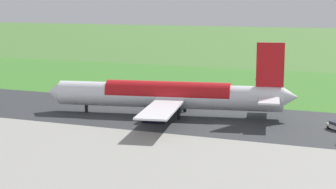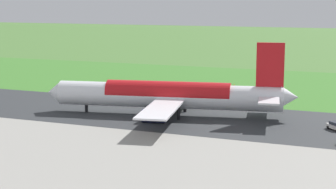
% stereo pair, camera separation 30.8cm
% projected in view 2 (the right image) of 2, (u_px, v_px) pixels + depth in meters
% --- Properties ---
extents(ground_plane, '(800.00, 800.00, 0.00)m').
position_uv_depth(ground_plane, '(192.00, 117.00, 114.28)').
color(ground_plane, '#477233').
extents(runway_asphalt, '(600.00, 30.65, 0.06)m').
position_uv_depth(runway_asphalt, '(192.00, 117.00, 114.28)').
color(runway_asphalt, '#2D3033').
rests_on(runway_asphalt, ground).
extents(grass_verge_foreground, '(600.00, 80.00, 0.04)m').
position_uv_depth(grass_verge_foreground, '(244.00, 87.00, 155.05)').
color(grass_verge_foreground, '#3C782B').
rests_on(grass_verge_foreground, ground).
extents(airliner_main, '(53.87, 44.34, 15.88)m').
position_uv_depth(airliner_main, '(170.00, 95.00, 115.50)').
color(airliner_main, white).
rests_on(airliner_main, ground).
extents(no_stopping_sign, '(0.60, 0.10, 2.85)m').
position_uv_depth(no_stopping_sign, '(257.00, 83.00, 150.94)').
color(no_stopping_sign, slate).
rests_on(no_stopping_sign, ground).
extents(traffic_cone_orange, '(0.40, 0.40, 0.55)m').
position_uv_depth(traffic_cone_orange, '(234.00, 85.00, 156.61)').
color(traffic_cone_orange, orange).
rests_on(traffic_cone_orange, ground).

